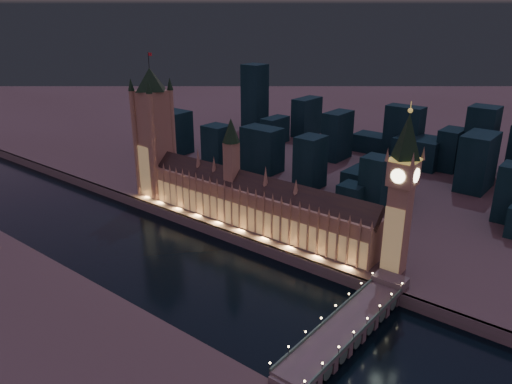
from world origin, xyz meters
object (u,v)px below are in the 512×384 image
Objects in this scene: victoria_tower at (153,127)px; westminster_bridge at (349,327)px; elizabeth_tower at (402,182)px; palace_of_westminster at (251,201)px.

victoria_tower is 240.99m from westminster_bridge.
elizabeth_tower is 89.28m from westminster_bridge.
palace_of_westminster is at bearing -0.10° from victoria_tower.
palace_of_westminster is 1.70× the size of victoria_tower.
palace_of_westminster is 112.80m from victoria_tower.
victoria_tower is 1.13× the size of elizabeth_tower.
victoria_tower is 1.05× the size of westminster_bridge.
victoria_tower is (-105.20, 0.18, 40.72)m from palace_of_westminster.
elizabeth_tower is (112.80, 0.18, 40.15)m from palace_of_westminster.
palace_of_westminster reaches higher than westminster_bridge.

